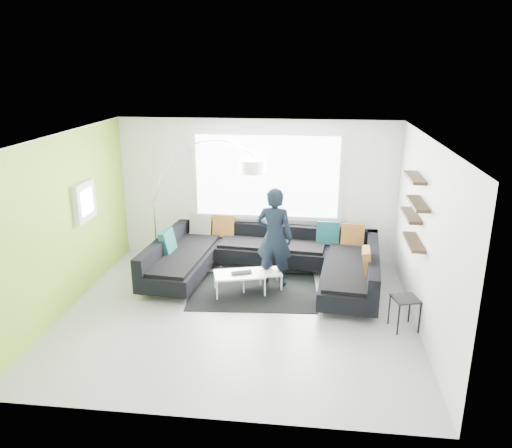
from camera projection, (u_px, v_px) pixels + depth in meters
The scene contains 9 objects.
ground at pixel (239, 313), 7.97m from camera, with size 5.50×5.50×0.00m, color #939499.
room_shell at pixel (242, 201), 7.60m from camera, with size 5.54×5.04×2.82m.
sectional_sofa at pixel (264, 262), 9.01m from camera, with size 4.21×2.83×0.86m.
rug at pixel (254, 291), 8.73m from camera, with size 2.20×1.60×0.01m, color black.
coffee_table at pixel (250, 281), 8.72m from camera, with size 1.11×0.65×0.36m, color white.
arc_lamp at pixel (153, 202), 9.77m from camera, with size 2.26×0.81×2.41m, color silver, non-canonical shape.
side_table at pixel (404, 313), 7.44m from camera, with size 0.37×0.37×0.50m, color black.
person at pixel (274, 237), 8.75m from camera, with size 0.71×0.53×1.79m, color black.
laptop at pixel (242, 274), 8.51m from camera, with size 0.42×0.35×0.03m, color black.
Camera 1 is at (1.11, -7.06, 3.82)m, focal length 35.00 mm.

